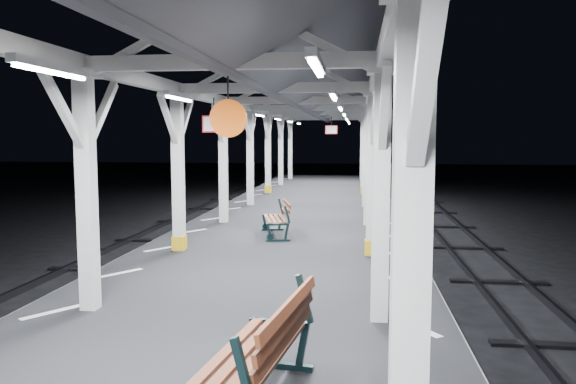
# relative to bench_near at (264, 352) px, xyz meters

# --- Properties ---
(ground) EXTENTS (120.00, 120.00, 0.00)m
(ground) POSITION_rel_bench_near_xyz_m (-0.90, 4.62, -1.55)
(ground) COLOR black
(ground) RESTS_ON ground
(platform) EXTENTS (6.00, 50.00, 1.00)m
(platform) POSITION_rel_bench_near_xyz_m (-0.90, 4.62, -1.05)
(platform) COLOR black
(platform) RESTS_ON ground
(hazard_stripes_left) EXTENTS (1.00, 48.00, 0.01)m
(hazard_stripes_left) POSITION_rel_bench_near_xyz_m (-3.35, 4.62, -0.55)
(hazard_stripes_left) COLOR silver
(hazard_stripes_left) RESTS_ON platform
(hazard_stripes_right) EXTENTS (1.00, 48.00, 0.01)m
(hazard_stripes_right) POSITION_rel_bench_near_xyz_m (1.55, 4.62, -0.55)
(hazard_stripes_right) COLOR silver
(hazard_stripes_right) RESTS_ON platform
(track_right) EXTENTS (2.20, 60.00, 0.16)m
(track_right) POSITION_rel_bench_near_xyz_m (4.10, 4.62, -1.47)
(track_right) COLOR #2D2D33
(track_right) RESTS_ON ground
(canopy) EXTENTS (5.40, 49.00, 4.65)m
(canopy) POSITION_rel_bench_near_xyz_m (-0.90, 4.60, 3.02)
(canopy) COLOR silver
(canopy) RESTS_ON platform
(bench_near) EXTENTS (0.98, 1.99, 1.03)m
(bench_near) POSITION_rel_bench_near_xyz_m (0.00, 0.00, 0.00)
(bench_near) COLOR black
(bench_near) RESTS_ON platform
(bench_mid) EXTENTS (0.91, 1.64, 0.84)m
(bench_mid) POSITION_rel_bench_near_xyz_m (-1.06, 8.66, -0.10)
(bench_mid) COLOR black
(bench_mid) RESTS_ON platform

